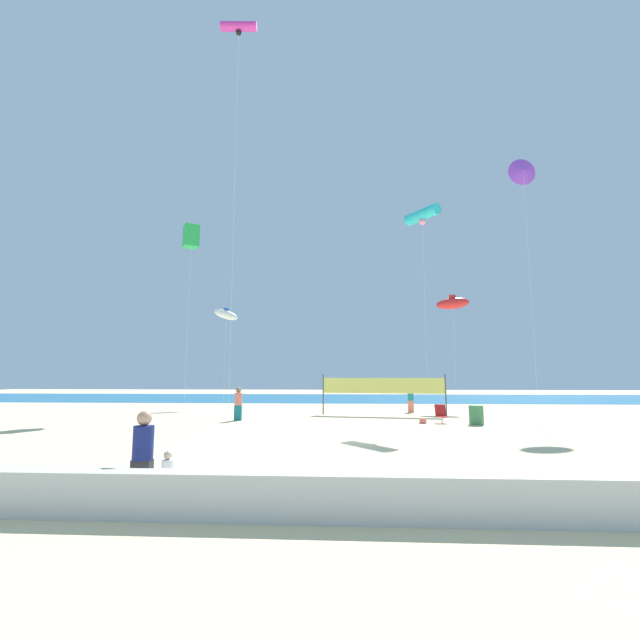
% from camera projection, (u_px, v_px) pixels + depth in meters
% --- Properties ---
extents(ground_plane, '(120.00, 120.00, 0.00)m').
position_uv_depth(ground_plane, '(335.00, 439.00, 15.93)').
color(ground_plane, beige).
extents(ocean_band, '(120.00, 20.00, 0.01)m').
position_uv_depth(ocean_band, '(342.00, 398.00, 46.35)').
color(ocean_band, '#1E6B99').
rests_on(ocean_band, ground).
extents(boardwalk_ledge, '(28.00, 0.44, 0.72)m').
position_uv_depth(boardwalk_ledge, '(320.00, 497.00, 6.86)').
color(boardwalk_ledge, beige).
rests_on(boardwalk_ledge, ground).
extents(mother_figure, '(0.37, 0.37, 1.63)m').
position_uv_depth(mother_figure, '(143.00, 453.00, 7.98)').
color(mother_figure, '#2D2D33').
rests_on(mother_figure, ground).
extents(toddler_figure, '(0.21, 0.21, 0.92)m').
position_uv_depth(toddler_figure, '(167.00, 475.00, 7.82)').
color(toddler_figure, maroon).
rests_on(toddler_figure, ground).
extents(beachgoer_teal_shirt, '(0.37, 0.37, 1.63)m').
position_uv_depth(beachgoer_teal_shirt, '(411.00, 399.00, 27.62)').
color(beachgoer_teal_shirt, '#EA7260').
rests_on(beachgoer_teal_shirt, ground).
extents(beachgoer_coral_shirt, '(0.39, 0.39, 1.71)m').
position_uv_depth(beachgoer_coral_shirt, '(238.00, 403.00, 22.60)').
color(beachgoer_coral_shirt, '#19727A').
rests_on(beachgoer_coral_shirt, ground).
extents(folding_beach_chair, '(0.52, 0.65, 0.89)m').
position_uv_depth(folding_beach_chair, '(441.00, 413.00, 21.30)').
color(folding_beach_chair, red).
rests_on(folding_beach_chair, ground).
extents(trash_barrel, '(0.67, 0.67, 0.89)m').
position_uv_depth(trash_barrel, '(476.00, 415.00, 20.60)').
color(trash_barrel, '#3F7F4C').
rests_on(trash_barrel, ground).
extents(volleyball_net, '(7.14, 1.24, 2.40)m').
position_uv_depth(volleyball_net, '(382.00, 387.00, 25.57)').
color(volleyball_net, '#4C4C51').
rests_on(volleyball_net, ground).
extents(beach_handbag, '(0.32, 0.16, 0.25)m').
position_uv_depth(beach_handbag, '(423.00, 421.00, 21.04)').
color(beach_handbag, '#EA7260').
rests_on(beach_handbag, ground).
extents(kite_green_box, '(1.25, 1.25, 12.06)m').
position_uv_depth(kite_green_box, '(191.00, 237.00, 28.32)').
color(kite_green_box, silver).
rests_on(kite_green_box, ground).
extents(kite_violet_delta, '(1.72, 0.44, 15.72)m').
position_uv_depth(kite_violet_delta, '(523.00, 171.00, 26.81)').
color(kite_violet_delta, silver).
rests_on(kite_violet_delta, ground).
extents(kite_magenta_tube, '(1.76, 0.55, 19.38)m').
position_uv_depth(kite_magenta_tube, '(239.00, 28.00, 21.10)').
color(kite_magenta_tube, silver).
rests_on(kite_magenta_tube, ground).
extents(kite_cyan_tube, '(1.85, 2.15, 11.64)m').
position_uv_depth(kite_cyan_tube, '(422.00, 215.00, 24.46)').
color(kite_cyan_tube, silver).
rests_on(kite_cyan_tube, ground).
extents(kite_red_inflatable, '(2.45, 1.01, 8.15)m').
position_uv_depth(kite_red_inflatable, '(453.00, 303.00, 31.42)').
color(kite_red_inflatable, silver).
rests_on(kite_red_inflatable, ground).
extents(kite_white_inflatable, '(2.09, 1.07, 7.61)m').
position_uv_depth(kite_white_inflatable, '(226.00, 315.00, 33.59)').
color(kite_white_inflatable, silver).
rests_on(kite_white_inflatable, ground).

